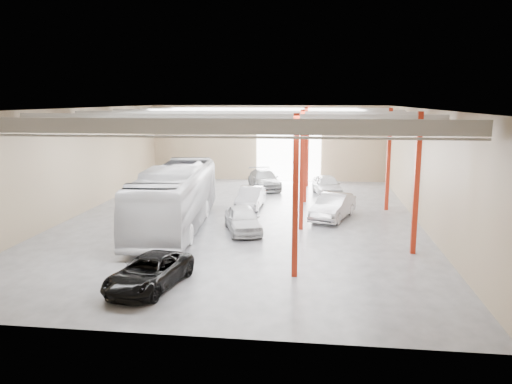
% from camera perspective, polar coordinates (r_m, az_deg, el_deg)
% --- Properties ---
extents(depot_shell, '(22.12, 32.12, 7.06)m').
position_cam_1_polar(depot_shell, '(31.58, -1.25, 5.86)').
color(depot_shell, '#494A4F').
rests_on(depot_shell, ground).
extents(coach_bus, '(4.22, 13.54, 3.71)m').
position_cam_1_polar(coach_bus, '(29.83, -9.21, -0.61)').
color(coach_bus, silver).
rests_on(coach_bus, ground).
extents(black_sedan, '(2.98, 4.99, 1.30)m').
position_cam_1_polar(black_sedan, '(20.93, -12.12, -8.96)').
color(black_sedan, black).
rests_on(black_sedan, ground).
extents(car_row_a, '(3.06, 4.76, 1.51)m').
position_cam_1_polar(car_row_a, '(28.79, -1.53, -3.12)').
color(car_row_a, silver).
rests_on(car_row_a, ground).
extents(car_row_b, '(1.72, 4.50, 1.46)m').
position_cam_1_polar(car_row_b, '(35.18, -0.63, -0.64)').
color(car_row_b, silver).
rests_on(car_row_b, ground).
extents(car_row_c, '(3.71, 5.95, 1.61)m').
position_cam_1_polar(car_row_c, '(42.66, 0.94, 1.44)').
color(car_row_c, gray).
rests_on(car_row_c, ground).
extents(car_right_near, '(3.21, 5.22, 1.62)m').
position_cam_1_polar(car_right_near, '(32.24, 8.79, -1.65)').
color(car_right_near, '#A9A9AE').
rests_on(car_right_near, ground).
extents(car_right_far, '(2.74, 4.96, 1.60)m').
position_cam_1_polar(car_right_far, '(40.24, 8.13, 0.77)').
color(car_right_far, silver).
rests_on(car_right_far, ground).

